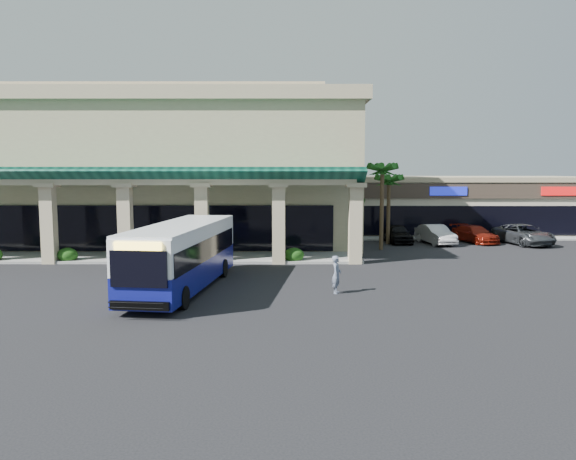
{
  "coord_description": "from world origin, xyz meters",
  "views": [
    {
      "loc": [
        2.08,
        -27.53,
        5.48
      ],
      "look_at": [
        2.05,
        3.17,
        2.2
      ],
      "focal_mm": 35.0,
      "sensor_mm": 36.0,
      "label": 1
    }
  ],
  "objects_px": {
    "transit_bus": "(182,257)",
    "car_gray": "(523,234)",
    "pedestrian": "(336,275)",
    "car_white": "(435,234)",
    "car_silver": "(398,234)",
    "car_red": "(475,234)"
  },
  "relations": [
    {
      "from": "car_red",
      "to": "pedestrian",
      "type": "bearing_deg",
      "value": -142.13
    },
    {
      "from": "car_white",
      "to": "car_gray",
      "type": "relative_size",
      "value": 0.81
    },
    {
      "from": "car_red",
      "to": "car_gray",
      "type": "distance_m",
      "value": 3.42
    },
    {
      "from": "car_silver",
      "to": "car_red",
      "type": "distance_m",
      "value": 5.89
    },
    {
      "from": "car_red",
      "to": "car_white",
      "type": "bearing_deg",
      "value": 176.14
    },
    {
      "from": "pedestrian",
      "to": "car_white",
      "type": "bearing_deg",
      "value": -12.39
    },
    {
      "from": "car_gray",
      "to": "car_silver",
      "type": "bearing_deg",
      "value": 161.94
    },
    {
      "from": "transit_bus",
      "to": "car_white",
      "type": "height_order",
      "value": "transit_bus"
    },
    {
      "from": "car_silver",
      "to": "car_white",
      "type": "xyz_separation_m",
      "value": [
        2.68,
        -0.72,
        0.01
      ]
    },
    {
      "from": "transit_bus",
      "to": "car_gray",
      "type": "xyz_separation_m",
      "value": [
        22.3,
        15.94,
        -0.78
      ]
    },
    {
      "from": "transit_bus",
      "to": "car_gray",
      "type": "bearing_deg",
      "value": 42.38
    },
    {
      "from": "transit_bus",
      "to": "car_red",
      "type": "height_order",
      "value": "transit_bus"
    },
    {
      "from": "car_white",
      "to": "car_red",
      "type": "distance_m",
      "value": 3.3
    },
    {
      "from": "pedestrian",
      "to": "car_silver",
      "type": "height_order",
      "value": "pedestrian"
    },
    {
      "from": "car_white",
      "to": "transit_bus",
      "type": "bearing_deg",
      "value": -145.87
    },
    {
      "from": "car_silver",
      "to": "car_red",
      "type": "xyz_separation_m",
      "value": [
        5.89,
        0.08,
        -0.05
      ]
    },
    {
      "from": "transit_bus",
      "to": "car_silver",
      "type": "bearing_deg",
      "value": 58.88
    },
    {
      "from": "pedestrian",
      "to": "car_gray",
      "type": "relative_size",
      "value": 0.32
    },
    {
      "from": "car_red",
      "to": "car_silver",
      "type": "bearing_deg",
      "value": 162.87
    },
    {
      "from": "pedestrian",
      "to": "car_red",
      "type": "xyz_separation_m",
      "value": [
        12.02,
        17.68,
        -0.2
      ]
    },
    {
      "from": "pedestrian",
      "to": "transit_bus",
      "type": "bearing_deg",
      "value": 99.17
    },
    {
      "from": "pedestrian",
      "to": "car_white",
      "type": "height_order",
      "value": "pedestrian"
    }
  ]
}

